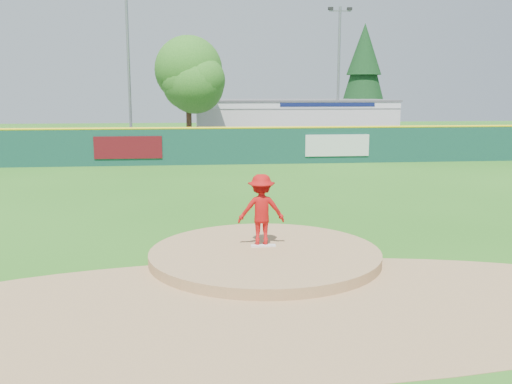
{
  "coord_description": "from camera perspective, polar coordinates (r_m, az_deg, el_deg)",
  "views": [
    {
      "loc": [
        -1.6,
        -13.04,
        3.99
      ],
      "look_at": [
        0.0,
        2.0,
        1.3
      ],
      "focal_mm": 40.0,
      "sensor_mm": 36.0,
      "label": 1
    }
  ],
  "objects": [
    {
      "name": "pitching_rubber",
      "position": [
        13.94,
        0.74,
        -5.39
      ],
      "size": [
        0.6,
        0.15,
        0.04
      ],
      "primitive_type": "cube",
      "color": "white",
      "rests_on": "pitchers_mound"
    },
    {
      "name": "outfield_fence",
      "position": [
        31.21,
        -3.12,
        4.74
      ],
      "size": [
        40.0,
        0.14,
        2.07
      ],
      "color": "#134036",
      "rests_on": "ground"
    },
    {
      "name": "pitchers_mound",
      "position": [
        13.73,
        0.89,
        -6.81
      ],
      "size": [
        5.5,
        5.5,
        0.5
      ],
      "primitive_type": "cylinder",
      "color": "#9E774C",
      "rests_on": "ground"
    },
    {
      "name": "parking_lot",
      "position": [
        40.27,
        -3.77,
        4.39
      ],
      "size": [
        44.0,
        16.0,
        0.02
      ],
      "primitive_type": "cube",
      "color": "#38383A",
      "rests_on": "ground"
    },
    {
      "name": "pitcher",
      "position": [
        13.87,
        0.53,
        -1.82
      ],
      "size": [
        1.14,
        0.66,
        1.76
      ],
      "primitive_type": "imported",
      "rotation": [
        0.0,
        0.0,
        3.13
      ],
      "color": "#AC0F0E",
      "rests_on": "pitchers_mound"
    },
    {
      "name": "light_pole_left",
      "position": [
        40.33,
        -12.64,
        12.78
      ],
      "size": [
        1.75,
        0.25,
        11.0
      ],
      "color": "gray",
      "rests_on": "ground"
    },
    {
      "name": "infield_dirt_arc",
      "position": [
        10.92,
        2.83,
        -11.34
      ],
      "size": [
        15.4,
        15.4,
        0.01
      ],
      "primitive_type": "cylinder",
      "color": "#9E774C",
      "rests_on": "ground"
    },
    {
      "name": "van",
      "position": [
        37.59,
        -8.64,
        5.05
      ],
      "size": [
        5.84,
        4.02,
        1.48
      ],
      "primitive_type": "imported",
      "rotation": [
        0.0,
        0.0,
        1.25
      ],
      "color": "silver",
      "rests_on": "parking_lot"
    },
    {
      "name": "deciduous_tree",
      "position": [
        38.04,
        -6.79,
        10.87
      ],
      "size": [
        5.6,
        5.6,
        7.36
      ],
      "color": "#382314",
      "rests_on": "ground"
    },
    {
      "name": "pool_building_grp",
      "position": [
        45.73,
        3.53,
        7.15
      ],
      "size": [
        15.2,
        8.2,
        3.31
      ],
      "color": "silver",
      "rests_on": "ground"
    },
    {
      "name": "conifer_tree",
      "position": [
        51.19,
        10.73,
        11.65
      ],
      "size": [
        4.4,
        4.4,
        9.5
      ],
      "color": "#382314",
      "rests_on": "ground"
    },
    {
      "name": "ground",
      "position": [
        13.73,
        0.89,
        -6.81
      ],
      "size": [
        120.0,
        120.0,
        0.0
      ],
      "primitive_type": "plane",
      "color": "#286B19",
      "rests_on": "ground"
    },
    {
      "name": "light_pole_right",
      "position": [
        43.38,
        8.26,
        12.04
      ],
      "size": [
        1.75,
        0.25,
        10.0
      ],
      "color": "gray",
      "rests_on": "ground"
    },
    {
      "name": "fence_banners",
      "position": [
        31.17,
        -2.14,
        4.58
      ],
      "size": [
        15.04,
        0.04,
        1.2
      ],
      "color": "#5C0D14",
      "rests_on": "ground"
    }
  ]
}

